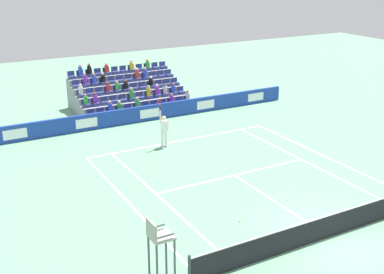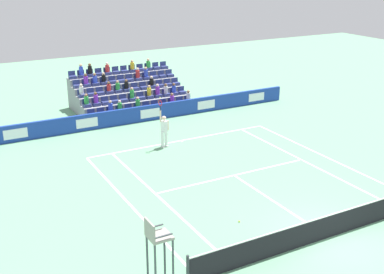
{
  "view_description": "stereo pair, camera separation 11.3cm",
  "coord_description": "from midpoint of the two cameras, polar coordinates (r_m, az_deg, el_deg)",
  "views": [
    {
      "loc": [
        12.32,
        11.72,
        9.73
      ],
      "look_at": [
        0.62,
        -9.43,
        1.1
      ],
      "focal_mm": 46.85,
      "sensor_mm": 36.0,
      "label": 1
    },
    {
      "loc": [
        12.22,
        11.77,
        9.73
      ],
      "look_at": [
        0.62,
        -9.43,
        1.1
      ],
      "focal_mm": 46.85,
      "sensor_mm": 36.0,
      "label": 2
    }
  ],
  "objects": [
    {
      "name": "ground_plane",
      "position": [
        19.57,
        15.24,
        -10.93
      ],
      "size": [
        80.0,
        80.0,
        0.0
      ],
      "primitive_type": "plane",
      "color": "#669E77"
    },
    {
      "name": "line_baseline",
      "position": [
        28.35,
        -1.42,
        -0.42
      ],
      "size": [
        10.97,
        0.1,
        0.01
      ],
      "primitive_type": "cube",
      "color": "white",
      "rests_on": "ground"
    },
    {
      "name": "line_service",
      "position": [
        23.96,
        4.69,
        -4.36
      ],
      "size": [
        8.23,
        0.1,
        0.01
      ],
      "primitive_type": "cube",
      "color": "white",
      "rests_on": "ground"
    },
    {
      "name": "line_centre_service",
      "position": [
        21.64,
        9.39,
        -7.34
      ],
      "size": [
        0.1,
        6.4,
        0.01
      ],
      "primitive_type": "cube",
      "color": "white",
      "rests_on": "ground"
    },
    {
      "name": "line_singles_sideline_left",
      "position": [
        21.77,
        -3.78,
        -6.93
      ],
      "size": [
        0.1,
        11.89,
        0.01
      ],
      "primitive_type": "cube",
      "color": "white",
      "rests_on": "ground"
    },
    {
      "name": "line_singles_sideline_right",
      "position": [
        26.0,
        12.85,
        -2.83
      ],
      "size": [
        0.1,
        11.89,
        0.01
      ],
      "primitive_type": "cube",
      "color": "white",
      "rests_on": "ground"
    },
    {
      "name": "line_doubles_sideline_left",
      "position": [
        21.29,
        -7.14,
        -7.69
      ],
      "size": [
        0.1,
        11.89,
        0.01
      ],
      "primitive_type": "cube",
      "color": "white",
      "rests_on": "ground"
    },
    {
      "name": "line_doubles_sideline_right",
      "position": [
        26.88,
        15.05,
        -2.27
      ],
      "size": [
        0.1,
        11.89,
        0.01
      ],
      "primitive_type": "cube",
      "color": "white",
      "rests_on": "ground"
    },
    {
      "name": "line_centre_mark",
      "position": [
        28.26,
        -1.32,
        -0.48
      ],
      "size": [
        0.1,
        0.2,
        0.01
      ],
      "primitive_type": "cube",
      "color": "white",
      "rests_on": "ground"
    },
    {
      "name": "sponsor_barrier",
      "position": [
        31.88,
        -5.02,
        2.75
      ],
      "size": [
        20.55,
        0.22,
        1.0
      ],
      "color": "#193899",
      "rests_on": "ground"
    },
    {
      "name": "tennis_net",
      "position": [
        19.33,
        15.37,
        -9.67
      ],
      "size": [
        11.97,
        0.1,
        1.07
      ],
      "color": "#33383D",
      "rests_on": "ground"
    },
    {
      "name": "tennis_player",
      "position": [
        27.1,
        -3.33,
        0.81
      ],
      "size": [
        0.53,
        0.39,
        2.85
      ],
      "color": "white",
      "rests_on": "ground"
    },
    {
      "name": "umpire_chair",
      "position": [
        15.67,
        -3.98,
        -11.99
      ],
      "size": [
        0.7,
        0.7,
        2.34
      ],
      "color": "#474C54",
      "rests_on": "ground"
    },
    {
      "name": "stadium_stand",
      "position": [
        34.95,
        -7.45,
        4.74
      ],
      "size": [
        7.44,
        4.75,
        3.05
      ],
      "color": "gray",
      "rests_on": "ground"
    },
    {
      "name": "loose_tennis_ball",
      "position": [
        19.94,
        5.32,
        -9.53
      ],
      "size": [
        0.07,
        0.07,
        0.07
      ],
      "primitive_type": "sphere",
      "color": "#D1E533",
      "rests_on": "ground"
    }
  ]
}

